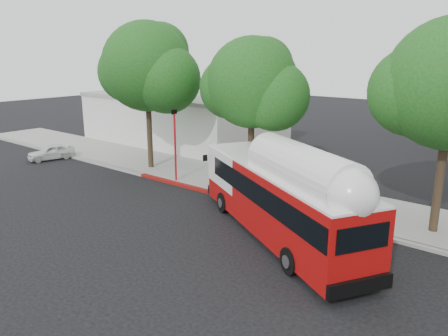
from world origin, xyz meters
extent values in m
plane|color=black|center=(0.00, 0.00, 0.00)|extent=(120.00, 120.00, 0.00)
cube|color=gray|center=(0.00, 6.50, 0.07)|extent=(60.00, 5.00, 0.15)
cube|color=gray|center=(0.00, 3.90, 0.07)|extent=(60.00, 0.30, 0.15)
cube|color=maroon|center=(-3.00, 3.90, 0.08)|extent=(10.00, 0.32, 0.16)
cylinder|color=#2D2116|center=(-9.00, 5.50, 3.04)|extent=(0.36, 0.36, 6.08)
sphere|color=#164F17|center=(-9.00, 5.50, 6.84)|extent=(5.80, 5.80, 5.80)
sphere|color=#164F17|center=(-7.41, 5.70, 6.08)|extent=(4.35, 4.35, 4.35)
cylinder|color=#2D2116|center=(-1.00, 6.00, 2.72)|extent=(0.36, 0.36, 5.44)
sphere|color=#164F17|center=(-1.00, 6.00, 6.12)|extent=(5.00, 5.00, 5.00)
sphere|color=#164F17|center=(0.38, 6.20, 5.44)|extent=(3.75, 3.75, 3.75)
cylinder|color=#2D2116|center=(9.00, 5.80, 2.88)|extent=(0.36, 0.36, 5.76)
cube|color=silver|center=(-14.00, 14.00, 2.00)|extent=(16.00, 10.00, 4.00)
cube|color=gray|center=(-14.00, 14.00, 4.10)|extent=(16.20, 10.20, 0.30)
cube|color=#A30C0B|center=(3.83, 1.23, 1.66)|extent=(10.76, 7.62, 2.67)
cube|color=black|center=(4.23, 1.00, 2.21)|extent=(9.83, 7.12, 0.88)
cube|color=white|center=(3.83, 1.23, 3.03)|extent=(10.72, 7.56, 0.09)
cube|color=white|center=(5.43, 0.30, 3.27)|extent=(6.02, 4.55, 0.51)
cube|color=black|center=(-1.38, 4.26, 0.46)|extent=(1.47, 1.80, 0.06)
imported|color=#212B9B|center=(-1.38, 4.26, 0.90)|extent=(1.27, 1.64, 0.83)
imported|color=silver|center=(-16.79, 2.66, 0.56)|extent=(3.55, 2.22, 1.13)
cylinder|color=red|center=(-5.33, 4.25, 2.11)|extent=(0.13, 0.13, 4.22)
cube|color=black|center=(-5.33, 4.25, 4.33)|extent=(0.05, 0.42, 0.26)
camera|label=1|loc=(13.08, -13.82, 7.70)|focal=35.00mm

